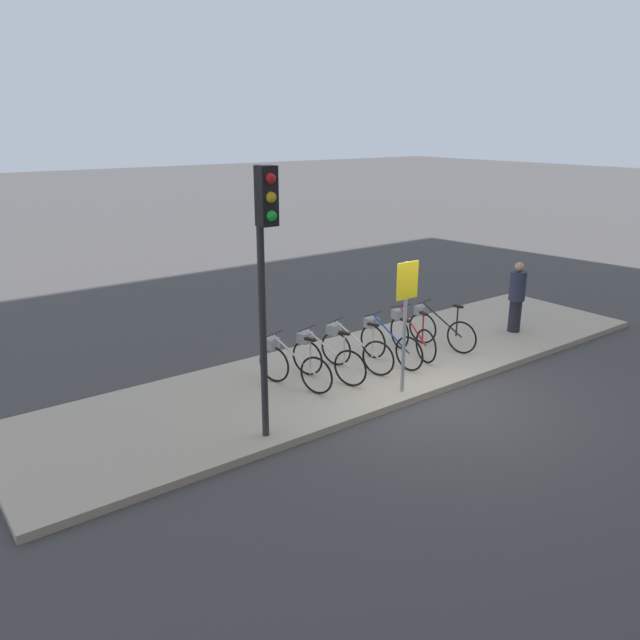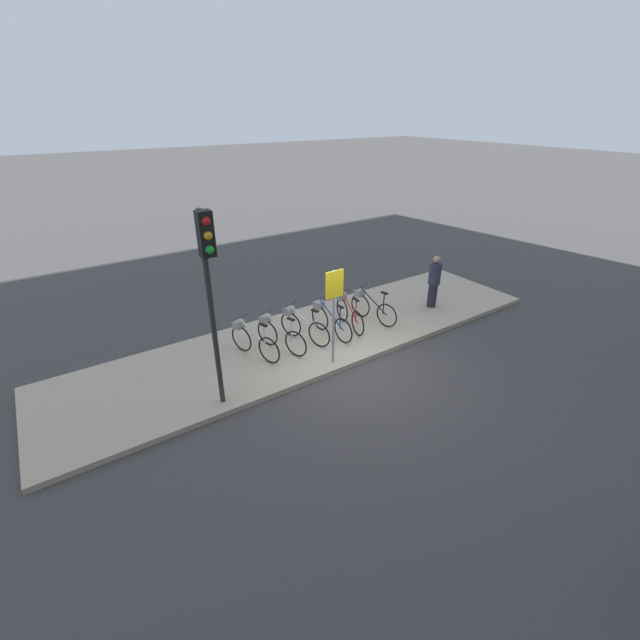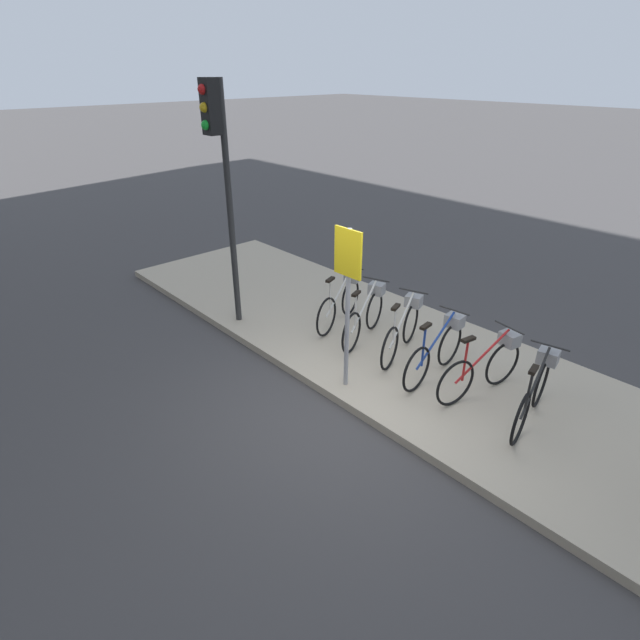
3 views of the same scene
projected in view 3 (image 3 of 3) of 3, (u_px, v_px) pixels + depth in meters
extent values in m
plane|color=#423F3F|center=(348.00, 412.00, 6.53)|extent=(120.00, 120.00, 0.00)
cube|color=#B7A88E|center=(423.00, 364.00, 7.46)|extent=(12.85, 3.18, 0.12)
torus|color=black|center=(326.00, 317.00, 8.00)|extent=(0.24, 0.63, 0.65)
torus|color=black|center=(350.00, 297.00, 8.70)|extent=(0.24, 0.63, 0.65)
cylinder|color=beige|center=(339.00, 292.00, 8.23)|extent=(0.32, 0.87, 0.55)
cylinder|color=beige|center=(330.00, 298.00, 7.97)|extent=(0.04, 0.04, 0.58)
cube|color=black|center=(330.00, 280.00, 7.83)|extent=(0.13, 0.21, 0.04)
cylinder|color=#262626|center=(351.00, 267.00, 8.45)|extent=(0.44, 0.17, 0.02)
cube|color=gray|center=(352.00, 276.00, 8.57)|extent=(0.29, 0.27, 0.18)
torus|color=black|center=(351.00, 333.00, 7.53)|extent=(0.25, 0.63, 0.65)
torus|color=black|center=(374.00, 310.00, 8.22)|extent=(0.25, 0.63, 0.65)
cylinder|color=beige|center=(364.00, 306.00, 7.76)|extent=(0.33, 0.87, 0.55)
cylinder|color=beige|center=(355.00, 312.00, 7.49)|extent=(0.04, 0.04, 0.58)
cube|color=black|center=(356.00, 293.00, 7.35)|extent=(0.13, 0.21, 0.04)
cylinder|color=#262626|center=(376.00, 279.00, 7.97)|extent=(0.44, 0.17, 0.02)
cube|color=gray|center=(377.00, 289.00, 8.10)|extent=(0.29, 0.27, 0.18)
torus|color=black|center=(390.00, 348.00, 7.11)|extent=(0.24, 0.63, 0.65)
torus|color=black|center=(411.00, 323.00, 7.81)|extent=(0.24, 0.63, 0.65)
cylinder|color=beige|center=(402.00, 320.00, 7.34)|extent=(0.32, 0.87, 0.55)
cylinder|color=beige|center=(394.00, 327.00, 7.07)|extent=(0.04, 0.04, 0.58)
cube|color=black|center=(396.00, 307.00, 6.93)|extent=(0.13, 0.21, 0.04)
cylinder|color=#262626|center=(414.00, 291.00, 7.56)|extent=(0.44, 0.17, 0.02)
cube|color=gray|center=(414.00, 301.00, 7.68)|extent=(0.29, 0.27, 0.18)
torus|color=black|center=(417.00, 369.00, 6.62)|extent=(0.10, 0.65, 0.65)
torus|color=black|center=(450.00, 345.00, 7.21)|extent=(0.10, 0.65, 0.65)
cylinder|color=navy|center=(436.00, 340.00, 6.80)|extent=(0.12, 0.91, 0.55)
cylinder|color=navy|center=(424.00, 347.00, 6.57)|extent=(0.03, 0.03, 0.58)
cube|color=black|center=(426.00, 326.00, 6.43)|extent=(0.09, 0.21, 0.04)
cylinder|color=#262626|center=(454.00, 310.00, 6.96)|extent=(0.46, 0.07, 0.02)
cube|color=gray|center=(455.00, 321.00, 7.07)|extent=(0.26, 0.22, 0.18)
torus|color=black|center=(455.00, 383.00, 6.33)|extent=(0.15, 0.65, 0.65)
torus|color=black|center=(502.00, 363.00, 6.75)|extent=(0.15, 0.65, 0.65)
cylinder|color=red|center=(483.00, 356.00, 6.42)|extent=(0.20, 0.90, 0.55)
cylinder|color=red|center=(465.00, 361.00, 6.26)|extent=(0.04, 0.04, 0.58)
cube|color=black|center=(469.00, 339.00, 6.11)|extent=(0.11, 0.21, 0.04)
cylinder|color=#262626|center=(509.00, 328.00, 6.50)|extent=(0.46, 0.11, 0.02)
cube|color=gray|center=(510.00, 339.00, 6.61)|extent=(0.27, 0.24, 0.18)
torus|color=black|center=(520.00, 419.00, 5.69)|extent=(0.17, 0.64, 0.65)
torus|color=black|center=(541.00, 383.00, 6.33)|extent=(0.17, 0.64, 0.65)
cylinder|color=black|center=(536.00, 382.00, 5.89)|extent=(0.21, 0.89, 0.55)
cylinder|color=black|center=(528.00, 393.00, 5.65)|extent=(0.04, 0.04, 0.58)
cube|color=black|center=(534.00, 370.00, 5.50)|extent=(0.11, 0.21, 0.04)
cylinder|color=#262626|center=(550.00, 346.00, 6.08)|extent=(0.46, 0.12, 0.02)
cube|color=gray|center=(548.00, 357.00, 6.20)|extent=(0.28, 0.24, 0.18)
cylinder|color=#2D2D2D|center=(230.00, 211.00, 7.80)|extent=(0.10, 0.10, 3.78)
cube|color=black|center=(211.00, 107.00, 7.00)|extent=(0.24, 0.20, 0.75)
sphere|color=red|center=(203.00, 89.00, 6.84)|extent=(0.14, 0.14, 0.14)
sphere|color=gold|center=(204.00, 107.00, 6.94)|extent=(0.14, 0.14, 0.14)
sphere|color=green|center=(206.00, 125.00, 7.05)|extent=(0.14, 0.14, 0.14)
cylinder|color=#99999E|center=(347.00, 312.00, 6.39)|extent=(0.06, 0.06, 2.21)
cube|color=yellow|center=(348.00, 253.00, 6.01)|extent=(0.44, 0.03, 0.60)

